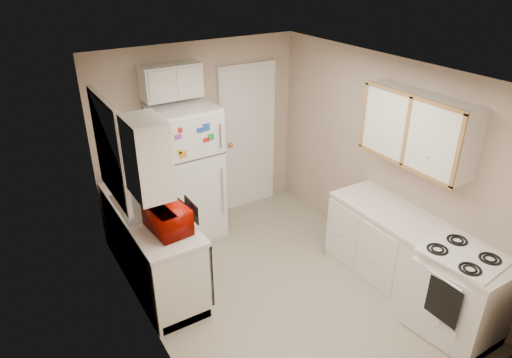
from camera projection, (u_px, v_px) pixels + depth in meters
floor at (279, 288)px, 5.07m from camera, size 3.80×3.80×0.00m
ceiling at (286, 73)px, 3.99m from camera, size 3.80×3.80×0.00m
wall_left at (147, 235)px, 3.88m from camera, size 3.80×3.80×0.00m
wall_right at (384, 163)px, 5.19m from camera, size 3.80×3.80×0.00m
wall_back at (200, 135)px, 5.98m from camera, size 2.80×2.80×0.00m
wall_front at (441, 308)px, 3.09m from camera, size 2.80×2.80×0.00m
left_counter at (152, 245)px, 5.04m from camera, size 0.60×1.80×0.90m
dishwasher at (199, 262)px, 4.70m from camera, size 0.03×0.58×0.72m
sink at (144, 207)px, 4.97m from camera, size 0.54×0.74×0.16m
microwave at (168, 217)px, 4.43m from camera, size 0.51×0.32×0.33m
soap_bottle at (129, 186)px, 5.11m from camera, size 0.10×0.10×0.16m
window_blinds at (110, 149)px, 4.52m from camera, size 0.10×0.98×1.08m
upper_cabinet_left at (147, 158)px, 3.85m from camera, size 0.30×0.45×0.70m
refrigerator at (188, 173)px, 5.69m from camera, size 0.73×0.71×1.75m
cabinet_over_fridge at (171, 81)px, 5.32m from camera, size 0.70×0.30×0.40m
interior_door at (248, 138)px, 6.36m from camera, size 0.86×0.06×2.08m
right_counter at (410, 261)px, 4.77m from camera, size 0.60×2.00×0.90m
stove at (452, 298)px, 4.33m from camera, size 0.62×0.73×0.81m
upper_cabinet_right at (418, 129)px, 4.47m from camera, size 0.30×1.20×0.70m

